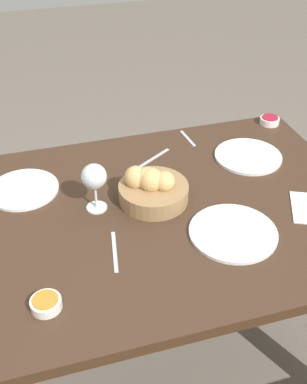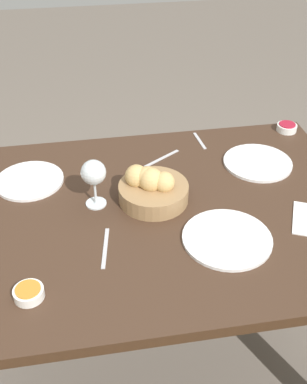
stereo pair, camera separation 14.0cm
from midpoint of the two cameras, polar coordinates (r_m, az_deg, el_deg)
name	(u,v)px [view 2 (the right image)]	position (r m, az deg, el deg)	size (l,w,h in m)	color
ground_plane	(149,359)	(2.01, 1.55, -19.26)	(10.00, 10.00, 0.00)	#6B6056
dining_table	(148,235)	(1.52, 1.95, -5.22)	(1.35, 0.91, 0.75)	#3D281C
bread_basket	(152,188)	(1.47, 2.52, 0.42)	(0.22, 0.22, 0.11)	#99754C
plate_near_left	(258,163)	(1.72, 14.55, 3.32)	(0.24, 0.24, 0.01)	white
plate_near_right	(29,181)	(1.61, -12.11, 1.25)	(0.22, 0.22, 0.01)	white
plate_far_center	(227,239)	(1.38, 11.62, -5.54)	(0.25, 0.25, 0.01)	white
wine_glass	(94,174)	(1.42, -4.33, 2.05)	(0.08, 0.08, 0.16)	silver
jam_bowl_berry	(287,127)	(1.94, 17.55, 7.25)	(0.08, 0.08, 0.03)	white
jam_bowl_honey	(29,293)	(1.22, -11.37, -11.79)	(0.08, 0.08, 0.03)	white
fork_silver	(162,158)	(1.69, 3.34, 3.91)	(0.14, 0.10, 0.00)	#B7B7BC
knife_silver	(105,248)	(1.33, -2.73, -6.75)	(0.04, 0.16, 0.00)	#B7B7BC
spoon_coffee	(200,141)	(1.81, 7.71, 5.98)	(0.02, 0.12, 0.00)	#B7B7BC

